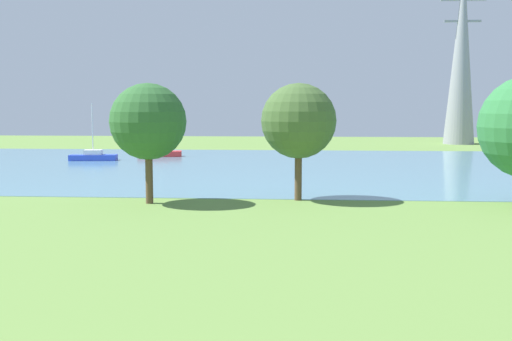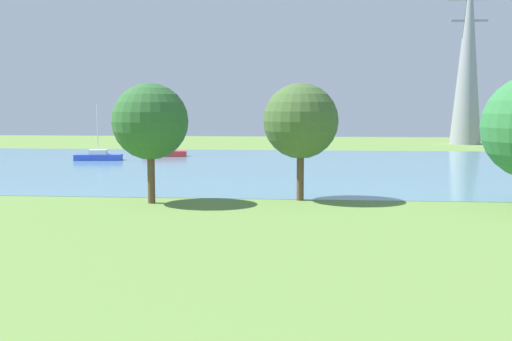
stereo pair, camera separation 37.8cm
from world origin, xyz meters
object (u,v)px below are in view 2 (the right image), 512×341
object	(u,v)px
electricity_pylon	(468,54)
tree_east_near	(301,121)
sailboat_blue	(98,156)
sailboat_red	(165,152)
tree_west_near	(150,122)

from	to	relation	value
electricity_pylon	tree_east_near	bearing A→B (deg)	-112.98
sailboat_blue	electricity_pylon	bearing A→B (deg)	33.66
sailboat_blue	electricity_pylon	distance (m)	54.77
sailboat_red	tree_east_near	world-z (taller)	sailboat_red
tree_west_near	electricity_pylon	world-z (taller)	electricity_pylon
sailboat_red	electricity_pylon	size ratio (longest dim) A/B	0.29
sailboat_blue	sailboat_red	bearing A→B (deg)	41.69
sailboat_red	electricity_pylon	xyz separation A→B (m)	(38.59, 24.39, 12.40)
tree_west_near	electricity_pylon	distance (m)	65.14
tree_east_near	electricity_pylon	world-z (taller)	electricity_pylon
tree_east_near	tree_west_near	bearing A→B (deg)	-168.14
sailboat_red	tree_west_near	xyz separation A→B (m)	(6.69, -31.84, 4.39)
tree_west_near	tree_east_near	xyz separation A→B (m)	(8.84, 1.86, 0.00)
electricity_pylon	sailboat_red	bearing A→B (deg)	-147.70
sailboat_blue	tree_east_near	world-z (taller)	tree_east_near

